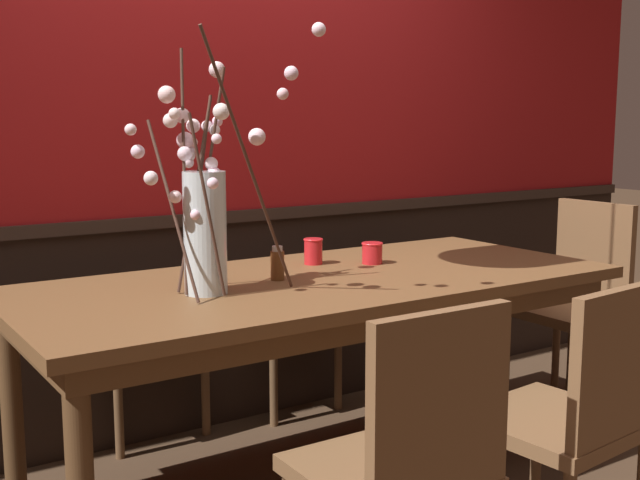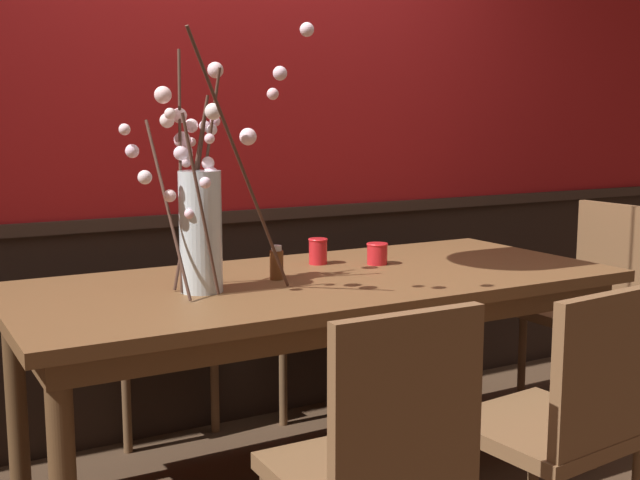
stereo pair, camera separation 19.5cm
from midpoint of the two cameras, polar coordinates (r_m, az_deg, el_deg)
back_wall at (r=3.44m, az=-4.98°, el=10.92°), size 5.23×0.14×2.95m
dining_table at (r=2.81m, az=1.99°, el=-4.29°), size 2.14×0.93×0.77m
chair_far_side_left at (r=3.48m, az=-10.75°, el=-4.70°), size 0.48×0.43×0.95m
chair_far_side_right at (r=3.72m, az=-0.86°, el=-3.98°), size 0.43×0.46×0.93m
chair_head_east_end at (r=3.80m, az=20.61°, el=-3.97°), size 0.41×0.43×0.95m
chair_near_side_right at (r=2.38m, az=19.58°, el=-12.07°), size 0.47×0.47×0.88m
chair_near_side_left at (r=1.97m, az=7.13°, el=-15.77°), size 0.42×0.43×0.91m
vase_with_blossoms at (r=2.53m, az=-6.46°, el=1.83°), size 0.53×0.53×0.82m
candle_holder_nearer_center at (r=3.03m, az=1.70°, el=-0.82°), size 0.08×0.08×0.10m
candle_holder_nearer_edge at (r=3.04m, az=5.97°, el=-0.99°), size 0.08×0.08×0.08m
condiment_bottle at (r=2.74m, az=-1.11°, el=-1.72°), size 0.05×0.05×0.12m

